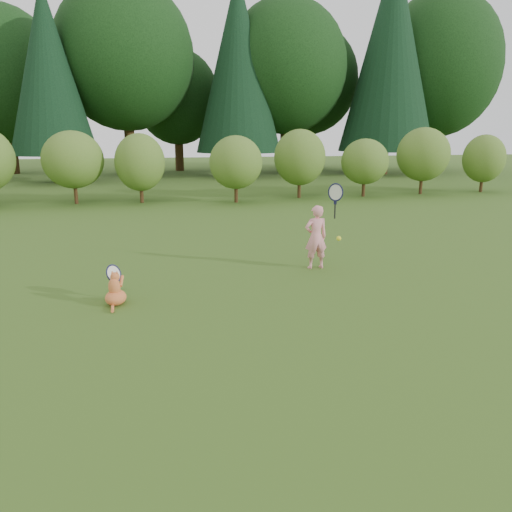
{
  "coord_description": "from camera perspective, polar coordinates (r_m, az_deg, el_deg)",
  "views": [
    {
      "loc": [
        -1.4,
        -6.93,
        2.65
      ],
      "look_at": [
        0.2,
        0.8,
        0.7
      ],
      "focal_mm": 35.0,
      "sensor_mm": 36.0,
      "label": 1
    }
  ],
  "objects": [
    {
      "name": "ground",
      "position": [
        7.55,
        -0.25,
        -6.68
      ],
      "size": [
        100.0,
        100.0,
        0.0
      ],
      "primitive_type": "plane",
      "color": "#325718",
      "rests_on": "ground"
    },
    {
      "name": "shrub_row",
      "position": [
        20.01,
        -7.8,
        10.18
      ],
      "size": [
        28.0,
        3.0,
        2.8
      ],
      "primitive_type": null,
      "color": "#4C7123",
      "rests_on": "ground"
    },
    {
      "name": "woodland_backdrop",
      "position": [
        30.35,
        -9.69,
        22.9
      ],
      "size": [
        48.0,
        10.0,
        15.0
      ],
      "primitive_type": null,
      "color": "black",
      "rests_on": "ground"
    },
    {
      "name": "child",
      "position": [
        9.99,
        6.94,
        2.34
      ],
      "size": [
        0.69,
        0.42,
        1.91
      ],
      "rotation": [
        0.0,
        0.0,
        3.2
      ],
      "color": "pink",
      "rests_on": "ground"
    },
    {
      "name": "cat",
      "position": [
        8.21,
        -15.81,
        -3.44
      ],
      "size": [
        0.53,
        0.85,
        0.72
      ],
      "rotation": [
        0.0,
        0.0,
        -0.38
      ],
      "color": "#C14F25",
      "rests_on": "ground"
    },
    {
      "name": "tennis_ball",
      "position": [
        7.36,
        9.45,
        1.99
      ],
      "size": [
        0.07,
        0.07,
        0.07
      ],
      "color": "yellow",
      "rests_on": "ground"
    }
  ]
}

